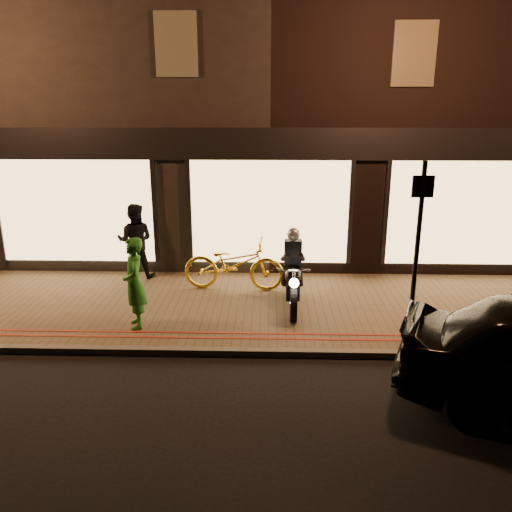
% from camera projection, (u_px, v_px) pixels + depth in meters
% --- Properties ---
extents(ground, '(90.00, 90.00, 0.00)m').
position_uv_depth(ground, '(268.00, 358.00, 8.14)').
color(ground, black).
rests_on(ground, ground).
extents(sidewalk, '(50.00, 4.00, 0.12)m').
position_uv_depth(sidewalk, '(269.00, 307.00, 10.04)').
color(sidewalk, brown).
rests_on(sidewalk, ground).
extents(kerb_stone, '(50.00, 0.14, 0.12)m').
position_uv_depth(kerb_stone, '(268.00, 353.00, 8.17)').
color(kerb_stone, '#59544C').
rests_on(kerb_stone, ground).
extents(red_kerb_lines, '(50.00, 0.26, 0.01)m').
position_uv_depth(red_kerb_lines, '(268.00, 336.00, 8.64)').
color(red_kerb_lines, maroon).
rests_on(red_kerb_lines, sidewalk).
extents(building_row, '(48.00, 10.11, 8.50)m').
position_uv_depth(building_row, '(271.00, 97.00, 15.55)').
color(building_row, black).
rests_on(building_row, ground).
extents(motorcycle, '(0.60, 1.94, 1.59)m').
position_uv_depth(motorcycle, '(293.00, 278.00, 9.74)').
color(motorcycle, black).
rests_on(motorcycle, sidewalk).
extents(sign_post, '(0.35, 0.08, 3.00)m').
position_uv_depth(sign_post, '(418.00, 243.00, 8.17)').
color(sign_post, black).
rests_on(sign_post, sidewalk).
extents(bicycle_gold, '(2.21, 0.90, 1.14)m').
position_uv_depth(bicycle_gold, '(234.00, 264.00, 10.73)').
color(bicycle_gold, yellow).
rests_on(bicycle_gold, sidewalk).
extents(person_green, '(0.58, 0.70, 1.65)m').
position_uv_depth(person_green, '(134.00, 283.00, 8.80)').
color(person_green, '#23771F').
rests_on(person_green, sidewalk).
extents(person_dark, '(0.86, 0.67, 1.73)m').
position_uv_depth(person_dark, '(135.00, 241.00, 11.45)').
color(person_dark, black).
rests_on(person_dark, sidewalk).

